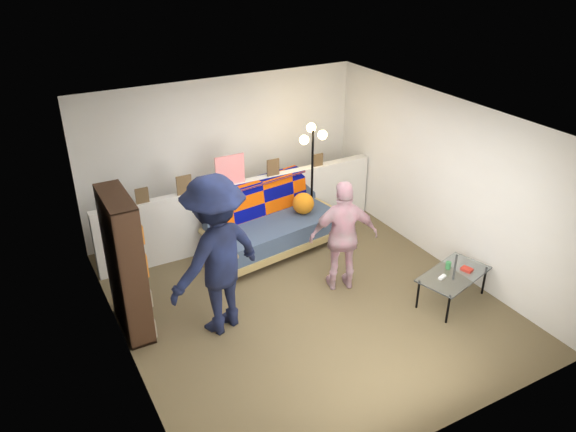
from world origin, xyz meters
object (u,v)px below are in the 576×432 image
object	(u,v)px
futon_sofa	(273,223)
coffee_table	(454,275)
bookshelf	(126,269)
person_right	(344,236)
person_left	(216,256)
floor_lamp	(312,158)

from	to	relation	value
futon_sofa	coffee_table	bearing A→B (deg)	-59.35
bookshelf	person_right	world-z (taller)	bookshelf
bookshelf	coffee_table	size ratio (longest dim) A/B	1.61
futon_sofa	person_left	world-z (taller)	person_left
coffee_table	floor_lamp	world-z (taller)	floor_lamp
coffee_table	person_right	xyz separation A→B (m)	(-1.06, 0.96, 0.38)
floor_lamp	person_right	size ratio (longest dim) A/B	1.15
bookshelf	person_right	size ratio (longest dim) A/B	1.14
person_left	person_right	xyz separation A→B (m)	(1.77, -0.00, -0.22)
bookshelf	coffee_table	xyz separation A→B (m)	(3.76, -1.45, -0.44)
person_left	coffee_table	bearing A→B (deg)	141.23
futon_sofa	person_left	distance (m)	2.07
futon_sofa	bookshelf	world-z (taller)	bookshelf
coffee_table	person_left	xyz separation A→B (m)	(-2.83, 0.96, 0.60)
floor_lamp	person_left	size ratio (longest dim) A/B	0.89
bookshelf	floor_lamp	bearing A→B (deg)	18.80
bookshelf	floor_lamp	size ratio (longest dim) A/B	1.00
bookshelf	floor_lamp	xyz separation A→B (m)	(3.15, 1.07, 0.43)
futon_sofa	person_right	bearing A→B (deg)	-76.78
person_right	futon_sofa	bearing A→B (deg)	-56.17
futon_sofa	bookshelf	size ratio (longest dim) A/B	1.25
person_left	floor_lamp	bearing A→B (deg)	-164.85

